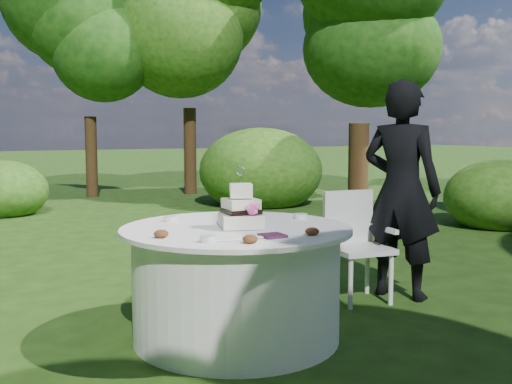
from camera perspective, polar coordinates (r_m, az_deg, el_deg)
ground at (r=4.24m, az=-1.86°, el=-13.66°), size 80.00×80.00×0.00m
napkins at (r=3.66m, az=1.59°, el=-4.18°), size 0.14×0.14×0.02m
feather_plume at (r=3.59m, az=-1.07°, el=-4.43°), size 0.48×0.07×0.01m
guest at (r=5.19m, az=13.67°, el=0.19°), size 0.71×0.80×1.84m
table at (r=4.13m, az=-1.88°, el=-8.57°), size 1.56×1.56×0.77m
cake at (r=4.00m, az=-1.42°, el=-1.81°), size 0.34×0.34×0.41m
chair at (r=5.10m, az=9.39°, el=-4.31°), size 0.52×0.51×0.91m
votives at (r=4.06m, az=-2.63°, el=-3.03°), size 1.05×0.95×0.04m
petal_cups at (r=3.86m, az=-1.11°, el=-3.42°), size 1.02×1.13×0.05m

